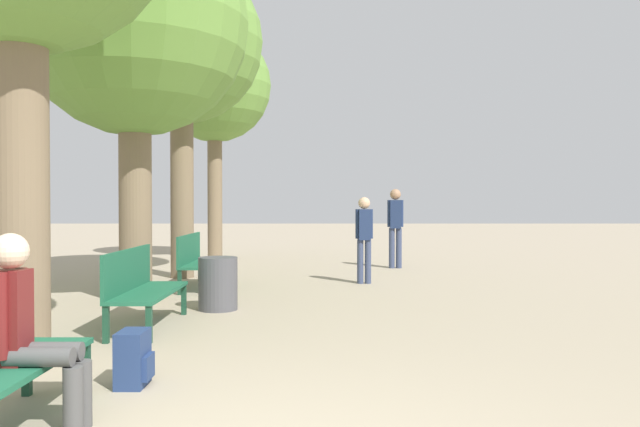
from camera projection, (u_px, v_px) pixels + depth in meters
name	position (u px, v px, depth m)	size (l,w,h in m)	color
bench_row_1	(140.00, 284.00, 7.27)	(0.54, 1.74, 0.92)	#1E6042
bench_row_2	(197.00, 258.00, 10.66)	(0.54, 1.74, 0.92)	#1E6042
tree_row_1	(135.00, 25.00, 8.98)	(3.29, 3.29, 5.71)	#7A664C
tree_row_2	(182.00, 45.00, 12.04)	(3.14, 3.14, 6.14)	#7A664C
tree_row_3	(215.00, 88.00, 15.81)	(2.86, 2.86, 5.87)	#7A664C
person_seated	(29.00, 327.00, 3.96)	(0.60, 0.34, 1.27)	#4C4C4C
backpack	(134.00, 359.00, 4.95)	(0.25, 0.33, 0.44)	navy
pedestrian_near	(395.00, 223.00, 13.84)	(0.36, 0.24, 1.76)	#384260
pedestrian_mid	(364.00, 234.00, 11.20)	(0.32, 0.21, 1.56)	#384260
trash_bin	(218.00, 284.00, 8.46)	(0.53, 0.53, 0.72)	#4C4C51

